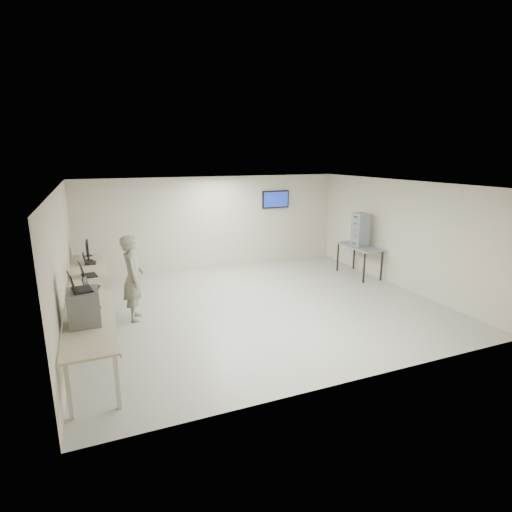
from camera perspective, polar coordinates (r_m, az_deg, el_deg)
name	(u,v)px	position (r m, az deg, el deg)	size (l,w,h in m)	color
room	(260,246)	(9.02, 0.54, 1.42)	(8.01, 7.01, 2.81)	#A8AB96
workbench	(90,292)	(8.46, -22.63, -4.71)	(0.76, 6.00, 0.90)	#BEB289
equipment_box	(84,307)	(6.64, -23.36, -6.72)	(0.45, 0.52, 0.54)	slate
laptop_on_box	(77,286)	(6.54, -24.15, -3.94)	(0.36, 0.41, 0.29)	black
laptop_0	(87,308)	(7.17, -22.99, -6.88)	(0.36, 0.39, 0.26)	black
laptop_1	(89,286)	(8.35, -22.71, -3.95)	(0.32, 0.36, 0.25)	black
laptop_2	(86,273)	(9.24, -23.12, -2.21)	(0.38, 0.43, 0.30)	black
laptop_3	(88,261)	(10.29, -22.90, -0.64)	(0.29, 0.35, 0.27)	black
monitor_near	(87,249)	(10.53, -22.95, 0.91)	(0.22, 0.49, 0.48)	black
monitor_far	(88,247)	(11.04, -22.92, 1.23)	(0.18, 0.41, 0.40)	black
soldier	(133,278)	(8.75, -17.17, -3.01)	(0.67, 0.44, 1.83)	slate
side_table	(360,248)	(11.82, 14.59, 1.06)	(0.69, 1.47, 0.88)	slate
storage_bins	(360,230)	(11.70, 14.67, 3.66)	(0.36, 0.40, 0.95)	gray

